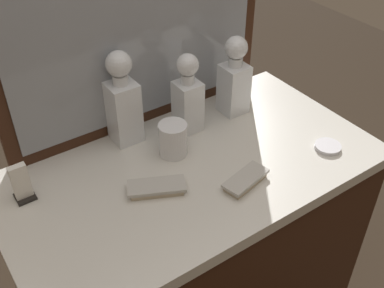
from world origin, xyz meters
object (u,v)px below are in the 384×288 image
crystal_decanter_right (188,101)px  silver_brush_front (245,180)px  crystal_decanter_left (123,106)px  napkin_holder (22,185)px  crystal_tumbler_front (173,140)px  silver_brush_right (157,188)px  porcelain_dish (328,147)px  crystal_decanter_far_right (234,83)px

crystal_decanter_right → silver_brush_front: 0.32m
crystal_decanter_left → napkin_holder: (-0.35, -0.08, -0.07)m
crystal_tumbler_front → silver_brush_front: 0.24m
silver_brush_right → porcelain_dish: (0.52, -0.13, -0.01)m
crystal_decanter_right → silver_brush_right: crystal_decanter_right is taller
porcelain_dish → silver_brush_right: bearing=165.8°
silver_brush_right → napkin_holder: bearing=149.7°
crystal_tumbler_front → napkin_holder: napkin_holder is taller
silver_brush_right → napkin_holder: size_ratio=1.52×
silver_brush_right → napkin_holder: 0.35m
crystal_decanter_left → crystal_tumbler_front: size_ratio=2.90×
crystal_tumbler_front → napkin_holder: 0.43m
silver_brush_right → porcelain_dish: size_ratio=2.12×
crystal_decanter_left → crystal_tumbler_front: crystal_decanter_left is taller
crystal_decanter_left → napkin_holder: bearing=-167.1°
crystal_decanter_right → napkin_holder: size_ratio=2.36×
crystal_decanter_left → porcelain_dish: size_ratio=3.76×
crystal_decanter_far_right → crystal_tumbler_front: crystal_decanter_far_right is taller
crystal_decanter_left → crystal_decanter_right: bearing=-18.6°
silver_brush_front → silver_brush_right: bearing=152.7°
crystal_decanter_right → porcelain_dish: size_ratio=3.29×
crystal_decanter_right → silver_brush_front: size_ratio=1.73×
crystal_tumbler_front → crystal_decanter_right: bearing=36.8°
crystal_tumbler_front → silver_brush_right: crystal_tumbler_front is taller
napkin_holder → silver_brush_front: bearing=-29.1°
crystal_decanter_right → crystal_tumbler_front: 0.14m
crystal_decanter_far_right → crystal_decanter_right: 0.18m
crystal_tumbler_front → porcelain_dish: size_ratio=1.29×
silver_brush_front → napkin_holder: napkin_holder is taller
silver_brush_right → napkin_holder: napkin_holder is taller
crystal_decanter_far_right → crystal_decanter_right: crystal_decanter_far_right is taller
crystal_decanter_right → crystal_tumbler_front: crystal_decanter_right is taller
crystal_decanter_right → silver_brush_right: (-0.23, -0.19, -0.09)m
porcelain_dish → crystal_decanter_far_right: bearing=108.5°
crystal_decanter_left → crystal_decanter_right: size_ratio=1.14×
silver_brush_right → porcelain_dish: 0.54m
silver_brush_right → porcelain_dish: bearing=-14.2°
crystal_decanter_far_right → crystal_tumbler_front: 0.30m
silver_brush_front → crystal_tumbler_front: bearing=111.9°
silver_brush_front → crystal_decanter_far_right: bearing=57.2°
crystal_decanter_far_right → porcelain_dish: crystal_decanter_far_right is taller
silver_brush_right → silver_brush_front: (0.22, -0.11, 0.00)m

